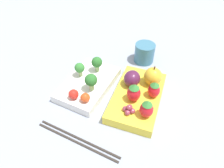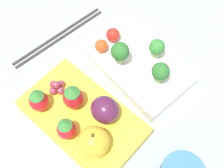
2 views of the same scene
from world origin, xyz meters
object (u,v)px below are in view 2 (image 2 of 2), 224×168
at_px(broccoli_floret_0, 157,48).
at_px(plum, 105,110).
at_px(apple, 93,142).
at_px(strawberry_1, 73,97).
at_px(strawberry_2, 66,129).
at_px(chopsticks_pair, 59,36).
at_px(cherry_tomato_0, 113,35).
at_px(cherry_tomato_1, 101,46).
at_px(strawberry_0, 38,100).
at_px(grape_cluster, 57,87).
at_px(bento_box_fruit, 84,119).
at_px(broccoli_floret_1, 161,72).
at_px(broccoli_floret_2, 120,52).
at_px(bento_box_savoury, 137,64).

xyz_separation_m(broccoli_floret_0, plum, (0.01, -0.15, -0.00)).
xyz_separation_m(apple, strawberry_1, (-0.08, 0.03, 0.00)).
bearing_deg(apple, strawberry_2, -164.10).
distance_m(strawberry_1, chopsticks_pair, 0.17).
bearing_deg(apple, broccoli_floret_0, 101.20).
bearing_deg(cherry_tomato_0, broccoli_floret_0, 16.14).
bearing_deg(broccoli_floret_0, cherry_tomato_1, -145.48).
bearing_deg(strawberry_0, cherry_tomato_0, 92.75).
height_order(cherry_tomato_0, chopsticks_pair, cherry_tomato_0).
xyz_separation_m(cherry_tomato_1, strawberry_2, (0.08, -0.15, 0.01)).
relative_size(grape_cluster, chopsticks_pair, 0.15).
distance_m(bento_box_fruit, broccoli_floret_0, 0.18).
distance_m(broccoli_floret_1, strawberry_1, 0.15).
xyz_separation_m(cherry_tomato_0, strawberry_2, (0.08, -0.19, 0.01)).
relative_size(broccoli_floret_2, apple, 0.87).
xyz_separation_m(cherry_tomato_1, plum, (0.10, -0.09, 0.01)).
distance_m(apple, grape_cluster, 0.12).
distance_m(bento_box_savoury, broccoli_floret_2, 0.05).
bearing_deg(grape_cluster, chopsticks_pair, 138.45).
bearing_deg(bento_box_savoury, bento_box_fruit, -87.13).
relative_size(bento_box_savoury, bento_box_fruit, 0.95).
relative_size(strawberry_0, strawberry_1, 0.93).
xyz_separation_m(cherry_tomato_0, strawberry_0, (0.01, -0.18, 0.01)).
bearing_deg(broccoli_floret_2, strawberry_1, -89.05).
bearing_deg(plum, cherry_tomato_0, 128.26).
xyz_separation_m(broccoli_floret_0, broccoli_floret_1, (0.04, -0.04, 0.00)).
distance_m(cherry_tomato_0, apple, 0.21).
distance_m(cherry_tomato_0, strawberry_1, 0.15).
height_order(strawberry_1, chopsticks_pair, strawberry_1).
bearing_deg(strawberry_1, broccoli_floret_2, 90.95).
relative_size(strawberry_0, grape_cluster, 1.55).
bearing_deg(strawberry_2, broccoli_floret_2, 101.57).
distance_m(bento_box_fruit, strawberry_0, 0.08).
relative_size(broccoli_floret_1, grape_cluster, 1.50).
xyz_separation_m(strawberry_2, grape_cluster, (-0.07, 0.04, -0.01)).
distance_m(plum, grape_cluster, 0.10).
xyz_separation_m(bento_box_savoury, cherry_tomato_1, (-0.07, -0.03, 0.02)).
height_order(bento_box_savoury, apple, apple).
relative_size(broccoli_floret_1, strawberry_0, 0.97).
xyz_separation_m(broccoli_floret_2, cherry_tomato_1, (-0.04, -0.00, -0.02)).
bearing_deg(chopsticks_pair, cherry_tomato_0, 31.08).
bearing_deg(plum, broccoli_floret_1, 78.77).
distance_m(cherry_tomato_0, cherry_tomato_1, 0.03).
relative_size(bento_box_savoury, chopsticks_pair, 0.93).
distance_m(bento_box_savoury, bento_box_fruit, 0.14).
bearing_deg(cherry_tomato_0, bento_box_fruit, -63.78).
relative_size(bento_box_savoury, apple, 3.42).
height_order(broccoli_floret_2, chopsticks_pair, broccoli_floret_2).
bearing_deg(strawberry_2, broccoli_floret_1, 76.07).
height_order(broccoli_floret_1, grape_cluster, broccoli_floret_1).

